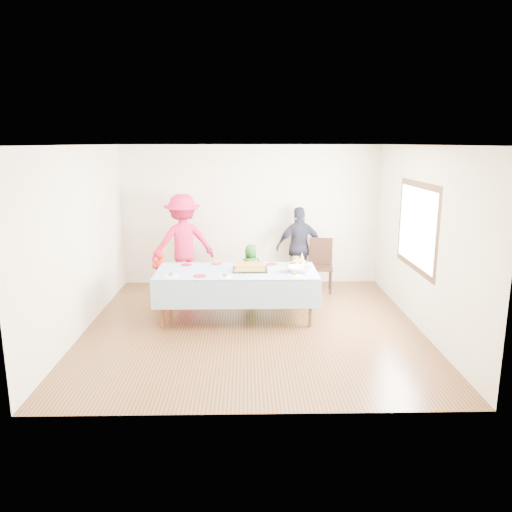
% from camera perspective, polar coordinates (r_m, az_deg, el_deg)
% --- Properties ---
extents(ground, '(5.00, 5.00, 0.00)m').
position_cam_1_polar(ground, '(7.65, -0.38, -8.09)').
color(ground, '#492715').
rests_on(ground, ground).
extents(room_walls, '(5.04, 5.04, 2.72)m').
position_cam_1_polar(room_walls, '(7.22, 0.03, 5.17)').
color(room_walls, beige).
rests_on(room_walls, ground).
extents(party_table, '(2.50, 1.10, 0.78)m').
position_cam_1_polar(party_table, '(7.82, -2.23, -2.06)').
color(party_table, '#52361C').
rests_on(party_table, ground).
extents(birthday_cake, '(0.54, 0.41, 0.10)m').
position_cam_1_polar(birthday_cake, '(7.81, -0.68, -1.31)').
color(birthday_cake, black).
rests_on(birthday_cake, party_table).
extents(rolls_tray, '(0.31, 0.31, 0.09)m').
position_cam_1_polar(rolls_tray, '(8.13, 4.90, -0.82)').
color(rolls_tray, black).
rests_on(rolls_tray, party_table).
extents(punch_bowl, '(0.36, 0.36, 0.09)m').
position_cam_1_polar(punch_bowl, '(7.73, 4.97, -1.51)').
color(punch_bowl, silver).
rests_on(punch_bowl, party_table).
extents(party_hat, '(0.11, 0.11, 0.19)m').
position_cam_1_polar(party_hat, '(8.27, 5.27, -0.20)').
color(party_hat, white).
rests_on(party_hat, party_table).
extents(fork_pile, '(0.24, 0.18, 0.07)m').
position_cam_1_polar(fork_pile, '(7.70, 3.05, -1.63)').
color(fork_pile, white).
rests_on(fork_pile, party_table).
extents(plate_red_far_a, '(0.18, 0.18, 0.01)m').
position_cam_1_polar(plate_red_far_a, '(8.22, -7.95, -1.00)').
color(plate_red_far_a, '#B40D29').
rests_on(plate_red_far_a, party_table).
extents(plate_red_far_b, '(0.17, 0.17, 0.01)m').
position_cam_1_polar(plate_red_far_b, '(8.25, -4.51, -0.87)').
color(plate_red_far_b, '#B40D29').
rests_on(plate_red_far_b, party_table).
extents(plate_red_far_c, '(0.20, 0.20, 0.01)m').
position_cam_1_polar(plate_red_far_c, '(8.16, -1.56, -0.98)').
color(plate_red_far_c, '#B40D29').
rests_on(plate_red_far_c, party_table).
extents(plate_red_far_d, '(0.19, 0.19, 0.01)m').
position_cam_1_polar(plate_red_far_d, '(8.18, 1.75, -0.94)').
color(plate_red_far_d, '#B40D29').
rests_on(plate_red_far_d, party_table).
extents(plate_red_near, '(0.19, 0.19, 0.01)m').
position_cam_1_polar(plate_red_near, '(7.51, -6.46, -2.28)').
color(plate_red_near, '#B40D29').
rests_on(plate_red_near, party_table).
extents(plate_white_left, '(0.24, 0.24, 0.01)m').
position_cam_1_polar(plate_white_left, '(7.58, -9.73, -2.25)').
color(plate_white_left, white).
rests_on(plate_white_left, party_table).
extents(plate_white_mid, '(0.20, 0.20, 0.01)m').
position_cam_1_polar(plate_white_mid, '(7.42, -3.62, -2.41)').
color(plate_white_mid, white).
rests_on(plate_white_mid, party_table).
extents(plate_white_right, '(0.21, 0.21, 0.01)m').
position_cam_1_polar(plate_white_right, '(7.52, 4.31, -2.20)').
color(plate_white_right, white).
rests_on(plate_white_right, party_table).
extents(dining_chair, '(0.47, 0.47, 0.99)m').
position_cam_1_polar(dining_chair, '(9.43, 7.42, -0.66)').
color(dining_chair, black).
rests_on(dining_chair, ground).
extents(toddler_left, '(0.31, 0.22, 0.81)m').
position_cam_1_polar(toddler_left, '(9.30, -10.90, -1.90)').
color(toddler_left, red).
rests_on(toddler_left, ground).
extents(toddler_mid, '(0.48, 0.34, 0.92)m').
position_cam_1_polar(toddler_mid, '(9.19, -0.59, -1.48)').
color(toddler_mid, '#266722').
rests_on(toddler_mid, ground).
extents(toddler_right, '(0.44, 0.37, 0.82)m').
position_cam_1_polar(toddler_right, '(8.74, 4.37, -2.61)').
color(toddler_right, tan).
rests_on(toddler_right, ground).
extents(adult_left, '(1.31, 0.97, 1.81)m').
position_cam_1_polar(adult_left, '(9.43, -8.34, 1.52)').
color(adult_left, '#DB1B47').
rests_on(adult_left, ground).
extents(adult_right, '(0.95, 0.49, 1.55)m').
position_cam_1_polar(adult_right, '(9.61, 5.00, 1.03)').
color(adult_right, '#2A2A39').
rests_on(adult_right, ground).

